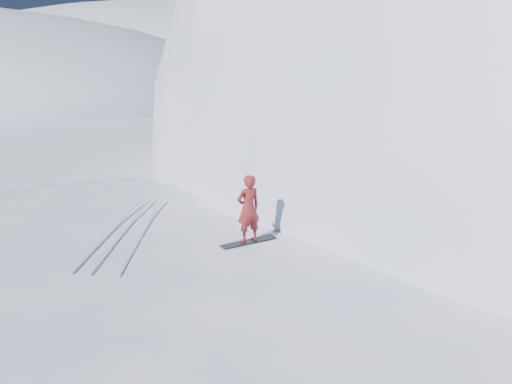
# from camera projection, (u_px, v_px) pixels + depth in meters

# --- Properties ---
(near_ridge) EXTENTS (36.00, 28.00, 4.80)m
(near_ridge) POSITION_uv_depth(u_px,v_px,m) (196.00, 336.00, 13.25)
(near_ridge) COLOR white
(near_ridge) RESTS_ON ground
(peak_shoulder) EXTENTS (28.00, 24.00, 18.00)m
(peak_shoulder) POSITION_uv_depth(u_px,v_px,m) (448.00, 186.00, 27.53)
(peak_shoulder) COLOR white
(peak_shoulder) RESTS_ON ground
(far_ridge_c) EXTENTS (140.00, 90.00, 36.00)m
(far_ridge_c) POSITION_uv_depth(u_px,v_px,m) (172.00, 79.00, 121.78)
(far_ridge_c) COLOR white
(far_ridge_c) RESTS_ON ground
(wind_bumps) EXTENTS (16.00, 14.40, 1.00)m
(wind_bumps) POSITION_uv_depth(u_px,v_px,m) (127.00, 348.00, 12.72)
(wind_bumps) COLOR white
(wind_bumps) RESTS_ON ground
(snowboard) EXTENTS (1.37, 1.28, 0.03)m
(snowboard) POSITION_uv_depth(u_px,v_px,m) (249.00, 242.00, 13.23)
(snowboard) COLOR black
(snowboard) RESTS_ON near_ridge
(snowboarder) EXTENTS (0.78, 0.77, 1.81)m
(snowboarder) POSITION_uv_depth(u_px,v_px,m) (248.00, 209.00, 12.98)
(snowboarder) COLOR maroon
(snowboarder) RESTS_ON snowboard
(board_tracks) EXTENTS (2.03, 5.95, 0.04)m
(board_tracks) POSITION_uv_depth(u_px,v_px,m) (129.00, 228.00, 14.19)
(board_tracks) COLOR silver
(board_tracks) RESTS_ON ground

